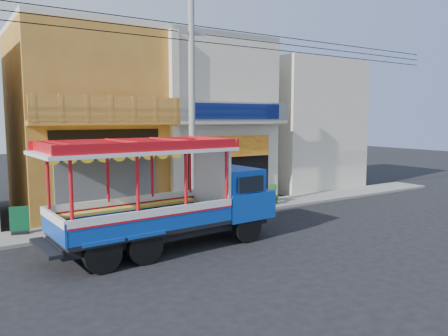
% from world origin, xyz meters
% --- Properties ---
extents(ground, '(90.00, 90.00, 0.00)m').
position_xyz_m(ground, '(0.00, 0.00, 0.00)').
color(ground, black).
rests_on(ground, ground).
extents(sidewalk, '(30.00, 2.00, 0.12)m').
position_xyz_m(sidewalk, '(0.00, 4.00, 0.06)').
color(sidewalk, slate).
rests_on(sidewalk, ground).
extents(shophouse_left, '(6.00, 7.50, 8.24)m').
position_xyz_m(shophouse_left, '(-4.00, 7.96, 4.11)').
color(shophouse_left, '#AF6D27').
rests_on(shophouse_left, ground).
extents(shophouse_right, '(6.00, 6.75, 8.24)m').
position_xyz_m(shophouse_right, '(2.00, 7.96, 4.11)').
color(shophouse_right, beige).
rests_on(shophouse_right, ground).
extents(party_pilaster, '(0.35, 0.30, 8.00)m').
position_xyz_m(party_pilaster, '(-1.00, 4.85, 4.00)').
color(party_pilaster, beige).
rests_on(party_pilaster, ground).
extents(filler_building_right, '(6.00, 6.00, 7.60)m').
position_xyz_m(filler_building_right, '(9.00, 8.00, 3.80)').
color(filler_building_right, beige).
rests_on(filler_building_right, ground).
extents(utility_pole, '(28.00, 0.26, 9.00)m').
position_xyz_m(utility_pole, '(-0.85, 3.30, 5.03)').
color(utility_pole, gray).
rests_on(utility_pole, ground).
extents(songthaew_truck, '(7.79, 2.94, 3.57)m').
position_xyz_m(songthaew_truck, '(-3.10, 0.32, 1.72)').
color(songthaew_truck, black).
rests_on(songthaew_truck, ground).
extents(green_sign, '(0.65, 0.42, 1.00)m').
position_xyz_m(green_sign, '(-7.45, 4.35, 0.54)').
color(green_sign, black).
rests_on(green_sign, sidewalk).
extents(potted_plant_b, '(0.61, 0.66, 0.98)m').
position_xyz_m(potted_plant_b, '(3.65, 3.69, 0.61)').
color(potted_plant_b, '#1B5016').
rests_on(potted_plant_b, sidewalk).
extents(potted_plant_c, '(0.69, 0.69, 1.12)m').
position_xyz_m(potted_plant_c, '(3.24, 4.13, 0.68)').
color(potted_plant_c, '#1B5016').
rests_on(potted_plant_c, sidewalk).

